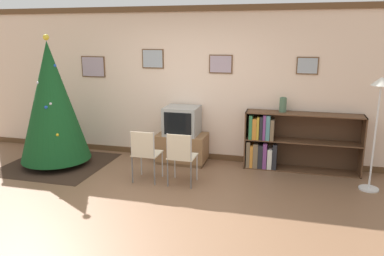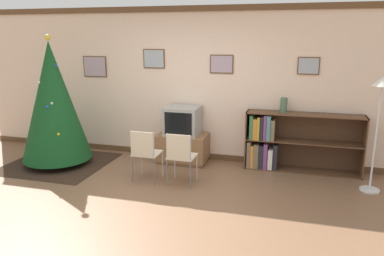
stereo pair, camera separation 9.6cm
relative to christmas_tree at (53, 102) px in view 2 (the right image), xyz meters
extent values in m
plane|color=brown|center=(2.18, -1.16, -1.11)|extent=(24.00, 24.00, 0.00)
cube|color=beige|center=(2.18, 1.02, 0.24)|extent=(8.61, 0.08, 2.70)
cube|color=brown|center=(2.18, 0.97, 1.54)|extent=(8.61, 0.03, 0.10)
cube|color=brown|center=(2.18, 0.97, -1.06)|extent=(8.61, 0.03, 0.10)
cube|color=brown|center=(0.27, 0.97, 0.52)|extent=(0.48, 0.02, 0.39)
cube|color=#A893A3|center=(0.27, 0.96, 0.52)|extent=(0.44, 0.01, 0.35)
cube|color=brown|center=(1.47, 0.97, 0.69)|extent=(0.40, 0.02, 0.34)
cube|color=#9EA8B2|center=(1.47, 0.96, 0.69)|extent=(0.37, 0.01, 0.31)
cube|color=brown|center=(2.71, 0.97, 0.61)|extent=(0.41, 0.02, 0.32)
cube|color=#A893A3|center=(2.71, 0.96, 0.61)|extent=(0.37, 0.01, 0.28)
cube|color=brown|center=(4.13, 0.97, 0.61)|extent=(0.35, 0.02, 0.28)
cube|color=#9EA8B2|center=(4.13, 0.96, 0.61)|extent=(0.31, 0.01, 0.25)
cube|color=#332319|center=(0.00, 0.00, -1.11)|extent=(1.71, 1.63, 0.01)
cylinder|color=maroon|center=(0.00, 0.00, -1.05)|extent=(0.36, 0.36, 0.10)
cone|color=#14471E|center=(0.00, 0.00, 0.00)|extent=(1.17, 1.17, 2.02)
sphere|color=yellow|center=(0.00, 0.00, 1.06)|extent=(0.10, 0.10, 0.10)
sphere|color=gold|center=(0.28, -0.32, -0.47)|extent=(0.05, 0.05, 0.05)
sphere|color=red|center=(-0.35, 0.33, -0.67)|extent=(0.06, 0.06, 0.06)
sphere|color=silver|center=(-0.12, -0.15, 0.34)|extent=(0.05, 0.05, 0.05)
sphere|color=#1E4CB2|center=(0.12, 0.00, 0.61)|extent=(0.05, 0.05, 0.05)
sphere|color=silver|center=(0.07, 0.34, -0.19)|extent=(0.06, 0.06, 0.06)
sphere|color=#1E4CB2|center=(0.01, 0.24, 0.19)|extent=(0.06, 0.06, 0.06)
sphere|color=#1E4CB2|center=(0.09, -0.29, -0.04)|extent=(0.06, 0.06, 0.06)
sphere|color=silver|center=(0.18, 0.36, -0.41)|extent=(0.06, 0.06, 0.06)
sphere|color=silver|center=(0.15, -0.24, 0.02)|extent=(0.04, 0.04, 0.04)
cube|color=brown|center=(2.09, 0.68, -1.09)|extent=(0.83, 0.52, 0.05)
cube|color=olive|center=(2.09, 0.68, -0.83)|extent=(0.86, 0.54, 0.46)
cube|color=#9E9E99|center=(2.09, 0.68, -0.35)|extent=(0.58, 0.52, 0.49)
cube|color=black|center=(2.09, 0.42, -0.35)|extent=(0.48, 0.01, 0.38)
cube|color=beige|center=(1.81, -0.27, -0.68)|extent=(0.40, 0.40, 0.02)
cube|color=beige|center=(1.81, -0.46, -0.48)|extent=(0.35, 0.01, 0.38)
cylinder|color=#B2B2B2|center=(1.63, -0.09, -0.90)|extent=(0.02, 0.02, 0.42)
cylinder|color=#B2B2B2|center=(1.99, -0.09, -0.90)|extent=(0.02, 0.02, 0.42)
cylinder|color=#B2B2B2|center=(1.63, -0.45, -0.90)|extent=(0.02, 0.02, 0.42)
cylinder|color=#B2B2B2|center=(1.99, -0.45, -0.90)|extent=(0.02, 0.02, 0.42)
cylinder|color=#B2B2B2|center=(1.63, -0.45, -0.70)|extent=(0.02, 0.02, 0.82)
cylinder|color=#B2B2B2|center=(1.99, -0.45, -0.70)|extent=(0.02, 0.02, 0.82)
cube|color=beige|center=(2.37, -0.27, -0.68)|extent=(0.40, 0.40, 0.02)
cube|color=beige|center=(2.37, -0.46, -0.48)|extent=(0.35, 0.01, 0.38)
cylinder|color=#B2B2B2|center=(2.19, -0.09, -0.90)|extent=(0.02, 0.02, 0.42)
cylinder|color=#B2B2B2|center=(2.55, -0.09, -0.90)|extent=(0.02, 0.02, 0.42)
cylinder|color=#B2B2B2|center=(2.19, -0.45, -0.90)|extent=(0.02, 0.02, 0.42)
cylinder|color=#B2B2B2|center=(2.55, -0.45, -0.90)|extent=(0.02, 0.02, 0.42)
cylinder|color=#B2B2B2|center=(2.19, -0.45, -0.70)|extent=(0.02, 0.02, 0.82)
cylinder|color=#B2B2B2|center=(2.55, -0.45, -0.70)|extent=(0.02, 0.02, 0.82)
cube|color=brown|center=(3.20, 0.78, -0.63)|extent=(0.02, 0.36, 0.97)
cube|color=brown|center=(5.06, 0.78, -0.63)|extent=(0.02, 0.36, 0.97)
cube|color=brown|center=(4.13, 0.78, -0.15)|extent=(1.87, 0.36, 0.02)
cube|color=brown|center=(4.13, 0.78, -1.10)|extent=(1.87, 0.36, 0.02)
cube|color=brown|center=(4.13, 0.78, -0.61)|extent=(1.83, 0.36, 0.02)
cube|color=#492F1E|center=(4.13, 0.96, -0.63)|extent=(1.87, 0.01, 0.97)
cube|color=#756047|center=(3.26, 0.72, -0.87)|extent=(0.06, 0.23, 0.45)
cube|color=orange|center=(3.32, 0.74, -0.90)|extent=(0.05, 0.27, 0.38)
cube|color=#756047|center=(3.39, 0.75, -0.89)|extent=(0.08, 0.28, 0.41)
cube|color=#232328|center=(3.47, 0.76, -0.90)|extent=(0.08, 0.29, 0.39)
cube|color=#7A3D7F|center=(3.54, 0.74, -0.88)|extent=(0.06, 0.26, 0.44)
cube|color=silver|center=(3.62, 0.74, -0.93)|extent=(0.08, 0.27, 0.34)
cube|color=#232328|center=(3.70, 0.71, -0.88)|extent=(0.07, 0.21, 0.43)
cube|color=#337547|center=(3.29, 0.71, -0.40)|extent=(0.05, 0.20, 0.40)
cube|color=orange|center=(3.35, 0.72, -0.42)|extent=(0.07, 0.21, 0.35)
cube|color=gold|center=(3.41, 0.73, -0.41)|extent=(0.04, 0.24, 0.38)
cube|color=#232328|center=(3.46, 0.74, -0.40)|extent=(0.05, 0.26, 0.39)
cube|color=#7A3D7F|center=(3.51, 0.74, -0.39)|extent=(0.04, 0.26, 0.42)
cube|color=teal|center=(3.57, 0.73, -0.39)|extent=(0.06, 0.25, 0.42)
cube|color=#756047|center=(3.64, 0.74, -0.42)|extent=(0.06, 0.26, 0.35)
cylinder|color=#47664C|center=(3.79, 0.82, -0.02)|extent=(0.12, 0.12, 0.24)
torus|color=#47664C|center=(3.79, 0.82, 0.10)|extent=(0.10, 0.10, 0.02)
cylinder|color=silver|center=(5.09, 0.19, -1.10)|extent=(0.28, 0.28, 0.03)
cylinder|color=silver|center=(5.09, 0.19, -0.33)|extent=(0.03, 0.03, 1.51)
cone|color=white|center=(5.09, 0.19, 0.48)|extent=(0.28, 0.28, 0.12)
camera|label=1|loc=(3.88, -5.43, 1.09)|focal=35.00mm
camera|label=2|loc=(3.97, -5.41, 1.09)|focal=35.00mm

